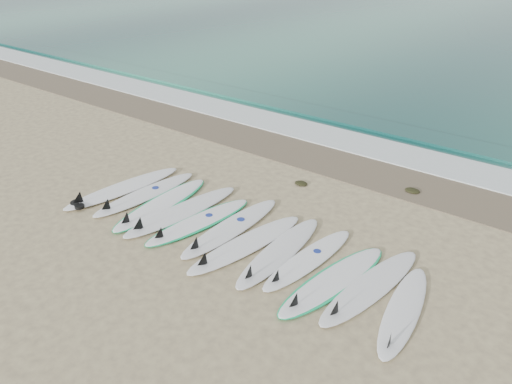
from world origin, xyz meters
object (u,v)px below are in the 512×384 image
Objects in this scene: surfboard_0 at (121,188)px; surfboard_11 at (403,312)px; leash_coil at (79,204)px; surfboard_6 at (244,245)px.

surfboard_0 is 1.23× the size of surfboard_11.
surfboard_11 is 5.19× the size of leash_coil.
surfboard_0 is at bearing -173.19° from surfboard_6.
surfboard_0 is 6.56m from surfboard_11.
surfboard_11 is at bearing 8.22° from leash_coil.
surfboard_6 reaches higher than surfboard_11.
surfboard_6 reaches higher than leash_coil.
surfboard_11 is (3.00, 0.05, -0.01)m from surfboard_6.
surfboard_6 is at bearing 5.31° from surfboard_0.
surfboard_6 is at bearing 171.42° from surfboard_11.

